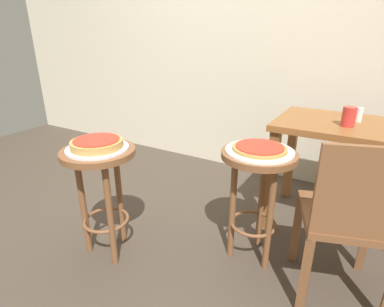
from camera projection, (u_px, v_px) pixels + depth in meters
name	position (u px, v px, depth m)	size (l,w,h in m)	color
ground_plane	(123.00, 255.00, 1.81)	(6.00, 6.00, 0.00)	#42382D
back_wall	(241.00, 3.00, 2.58)	(6.00, 0.10, 3.00)	beige
stool_foreground	(101.00, 178.00, 1.67)	(0.40, 0.40, 0.66)	brown
serving_plate_foreground	(98.00, 148.00, 1.61)	(0.33, 0.33, 0.01)	silver
pizza_foreground	(97.00, 143.00, 1.60)	(0.27, 0.27, 0.05)	tan
stool_middle	(257.00, 180.00, 1.64)	(0.40, 0.40, 0.66)	brown
serving_plate_middle	(259.00, 151.00, 1.57)	(0.36, 0.36, 0.01)	white
pizza_middle	(260.00, 148.00, 1.57)	(0.29, 0.29, 0.02)	#B78442
dining_table	(355.00, 145.00, 1.86)	(0.95, 0.61, 0.74)	brown
cup_near_edge	(349.00, 117.00, 1.75)	(0.08, 0.08, 0.12)	red
condiment_shaker	(359.00, 115.00, 1.85)	(0.04, 0.04, 0.09)	white
wooden_chair	(351.00, 218.00, 1.35)	(0.51, 0.51, 0.85)	brown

